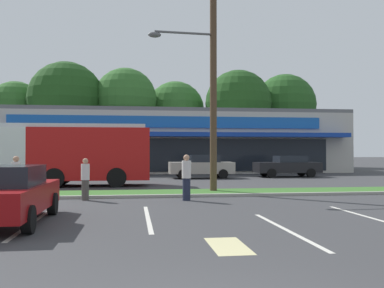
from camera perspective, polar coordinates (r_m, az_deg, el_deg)
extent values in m
cube|color=#386B28|center=(18.47, -5.22, -6.49)|extent=(56.00, 2.20, 0.12)
cube|color=#99968C|center=(17.26, -5.03, -6.88)|extent=(56.00, 0.24, 0.12)
cube|color=silver|center=(11.94, -20.40, -9.76)|extent=(0.12, 4.80, 0.01)
cube|color=silver|center=(12.12, -5.85, -9.68)|extent=(0.12, 4.80, 0.01)
cube|color=silver|center=(10.55, 12.29, -10.97)|extent=(0.12, 4.80, 0.01)
cube|color=silver|center=(13.07, 22.50, -8.97)|extent=(0.12, 4.80, 0.01)
cube|color=beige|center=(8.64, 4.80, -13.25)|extent=(0.70, 1.60, 0.01)
cube|color=#BCB7AD|center=(41.30, -3.69, 0.03)|extent=(31.29, 13.45, 5.10)
cube|color=black|center=(34.55, -2.89, -1.47)|extent=(26.29, 0.08, 2.65)
cube|color=#14389E|center=(33.92, -2.79, 1.28)|extent=(29.42, 1.40, 0.35)
cube|color=#1959AD|center=(34.59, -2.88, 2.93)|extent=(25.03, 0.16, 0.92)
cube|color=slate|center=(41.43, -3.69, 3.77)|extent=(31.29, 13.45, 0.30)
cylinder|color=#473323|center=(51.92, -22.29, -0.56)|extent=(0.44, 0.44, 4.26)
sphere|color=#2D6026|center=(52.13, -22.26, 4.32)|extent=(6.16, 6.16, 6.16)
cylinder|color=#473323|center=(48.66, -16.32, -0.52)|extent=(0.44, 0.44, 4.36)
sphere|color=#1E4719|center=(48.98, -16.29, 5.65)|extent=(8.22, 8.22, 8.22)
cylinder|color=#473323|center=(48.15, -8.81, -0.16)|extent=(0.44, 0.44, 5.00)
sphere|color=#2D6026|center=(48.49, -8.80, 5.87)|extent=(6.90, 6.90, 6.90)
cylinder|color=#473323|center=(51.10, -2.20, -0.69)|extent=(0.44, 0.44, 4.15)
sphere|color=#2D6026|center=(51.34, -2.20, 4.49)|extent=(6.82, 6.82, 6.82)
cylinder|color=#473323|center=(48.68, 6.15, -0.51)|extent=(0.44, 0.44, 4.43)
sphere|color=#1E4719|center=(48.97, 6.14, 5.37)|extent=(7.46, 7.46, 7.46)
cylinder|color=#473323|center=(52.31, 12.20, -0.45)|extent=(0.44, 0.44, 4.56)
sphere|color=#23511E|center=(52.59, 12.18, 5.04)|extent=(7.34, 7.34, 7.34)
cylinder|color=#4C3826|center=(19.19, 2.84, 8.08)|extent=(0.30, 0.30, 9.71)
cylinder|color=#59595B|center=(19.36, -1.02, 14.46)|extent=(2.60, 0.27, 0.10)
ellipsoid|color=#59595B|center=(19.14, -4.97, 14.18)|extent=(0.56, 0.32, 0.24)
cube|color=#B71414|center=(23.55, -13.17, -1.28)|extent=(6.13, 2.60, 2.70)
cube|color=silver|center=(23.97, -19.11, 2.23)|extent=(10.69, 2.38, 0.20)
cube|color=black|center=(25.21, -18.52, -0.12)|extent=(10.22, 0.15, 1.19)
cylinder|color=black|center=(22.66, -17.69, -4.31)|extent=(1.00, 0.31, 1.00)
cylinder|color=black|center=(24.97, -16.72, -4.00)|extent=(1.00, 0.31, 1.00)
cylinder|color=black|center=(22.32, -9.93, -4.39)|extent=(1.00, 0.31, 1.00)
cylinder|color=black|center=(24.66, -9.68, -4.06)|extent=(1.00, 0.31, 1.00)
cube|color=#9E998C|center=(29.50, 1.21, -3.16)|extent=(4.36, 1.84, 0.78)
cube|color=black|center=(29.52, 1.63, -1.93)|extent=(1.96, 1.62, 0.49)
cylinder|color=black|center=(28.47, -1.20, -4.02)|extent=(0.64, 0.22, 0.64)
cylinder|color=black|center=(30.20, -1.58, -3.84)|extent=(0.64, 0.22, 0.64)
cylinder|color=black|center=(28.91, 4.14, -3.97)|extent=(0.64, 0.22, 0.64)
cylinder|color=black|center=(30.61, 3.46, -3.80)|extent=(0.64, 0.22, 0.64)
cube|color=black|center=(31.60, 12.44, -3.03)|extent=(4.59, 1.81, 0.73)
cube|color=black|center=(31.66, 12.83, -1.95)|extent=(2.06, 1.60, 0.45)
cylinder|color=black|center=(30.33, 10.48, -3.81)|extent=(0.64, 0.22, 0.64)
cylinder|color=black|center=(31.97, 9.51, -3.67)|extent=(0.64, 0.22, 0.64)
cylinder|color=black|center=(31.34, 15.44, -3.70)|extent=(0.64, 0.22, 0.64)
cylinder|color=black|center=(32.93, 14.25, -3.57)|extent=(0.64, 0.22, 0.64)
cube|color=maroon|center=(11.95, -23.05, -6.61)|extent=(1.72, 4.67, 0.66)
cube|color=black|center=(11.68, -23.33, -3.88)|extent=(1.52, 2.10, 0.50)
cylinder|color=black|center=(13.22, -17.93, -7.53)|extent=(0.22, 0.64, 0.64)
cylinder|color=black|center=(10.40, -20.78, -9.32)|extent=(0.22, 0.64, 0.64)
cube|color=black|center=(29.56, -12.20, -3.16)|extent=(4.17, 1.88, 0.75)
cube|color=black|center=(29.53, -11.79, -2.00)|extent=(1.87, 1.66, 0.45)
cylinder|color=black|center=(28.82, -14.90, -3.95)|extent=(0.64, 0.22, 0.64)
cylinder|color=black|center=(30.59, -14.49, -3.78)|extent=(0.64, 0.22, 0.64)
cylinder|color=black|center=(28.61, -9.75, -3.99)|extent=(0.64, 0.22, 0.64)
cylinder|color=black|center=(30.40, -9.64, -3.81)|extent=(0.64, 0.22, 0.64)
cylinder|color=#47423D|center=(16.76, -13.93, -5.93)|extent=(0.27, 0.27, 0.76)
cylinder|color=silver|center=(16.71, -13.92, -3.59)|extent=(0.32, 0.32, 0.60)
sphere|color=tan|center=(16.70, -13.91, -2.20)|extent=(0.21, 0.21, 0.21)
cylinder|color=#726651|center=(17.34, -22.25, -5.65)|extent=(0.29, 0.29, 0.81)
cylinder|color=silver|center=(17.30, -22.24, -3.27)|extent=(0.34, 0.34, 0.64)
sphere|color=tan|center=(17.28, -22.23, -1.84)|extent=(0.22, 0.22, 0.22)
cylinder|color=#1E2338|center=(16.19, -0.74, -6.01)|extent=(0.29, 0.29, 0.83)
cylinder|color=silver|center=(16.14, -0.74, -3.38)|extent=(0.35, 0.35, 0.66)
sphere|color=tan|center=(16.13, -0.74, -1.81)|extent=(0.23, 0.23, 0.23)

